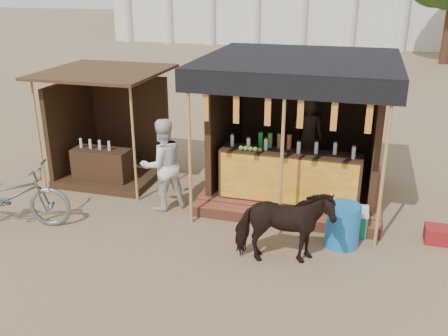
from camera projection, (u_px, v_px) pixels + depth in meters
ground at (195, 272)px, 7.51m from camera, size 120.00×120.00×0.00m
main_stall at (297, 146)px, 9.91m from camera, size 3.60×3.61×2.78m
secondary_stall at (106, 139)px, 10.93m from camera, size 2.40×2.40×2.38m
cow at (283, 227)px, 7.56m from camera, size 1.59×0.99×1.24m
motorbike at (9, 196)px, 8.77m from camera, size 2.28×1.28×1.13m
bystander at (163, 165)px, 9.33m from camera, size 1.09×1.08×1.77m
blue_barrel at (343, 225)px, 8.15m from camera, size 0.65×0.65×0.73m
red_crate at (437, 235)px, 8.34m from camera, size 0.42×0.37×0.27m
cooler at (349, 220)px, 8.62m from camera, size 0.65×0.45×0.46m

